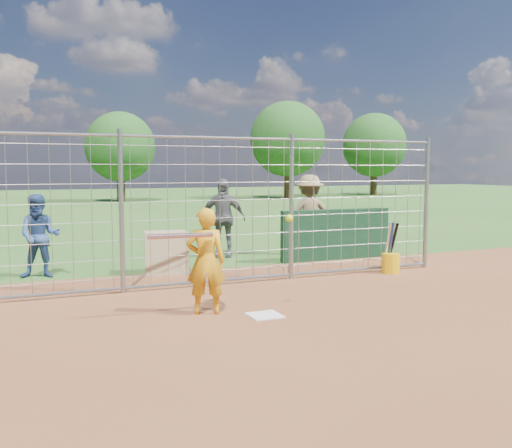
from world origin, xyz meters
name	(u,v)px	position (x,y,z in m)	size (l,w,h in m)	color
ground	(259,313)	(0.00, 0.00, 0.00)	(100.00, 100.00, 0.00)	#2D591E
infield_dirt	(391,389)	(0.00, -3.00, 0.01)	(18.00, 18.00, 0.00)	brown
home_plate	(265,315)	(0.00, -0.20, 0.01)	(0.43, 0.43, 0.02)	silver
dugout_wall	(336,234)	(3.40, 3.60, 0.55)	(2.60, 0.20, 1.10)	#11381E
batter	(206,261)	(-0.69, 0.23, 0.73)	(0.53, 0.35, 1.46)	orange
bystander_a	(40,236)	(-2.65, 3.91, 0.76)	(0.74, 0.58, 1.53)	navy
bystander_b	(222,218)	(1.24, 4.93, 0.88)	(1.03, 0.43, 1.76)	#535358
bystander_c	(309,215)	(3.22, 4.49, 0.92)	(1.19, 0.69, 1.85)	olive
equipment_bin	(167,253)	(-0.43, 3.41, 0.40)	(0.80, 0.55, 0.80)	tan
equipment_in_play	(208,231)	(-0.73, 0.01, 1.16)	(1.93, 0.38, 0.29)	silver
bucket_with_bats	(391,260)	(3.49, 1.76, 0.25)	(0.34, 0.36, 0.97)	#E7AF0C
backstop_fence	(212,212)	(0.00, 2.00, 1.26)	(9.08, 0.08, 2.60)	gray
tree_line	(122,140)	(3.13, 28.13, 3.71)	(44.66, 6.72, 6.48)	#3F2B19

